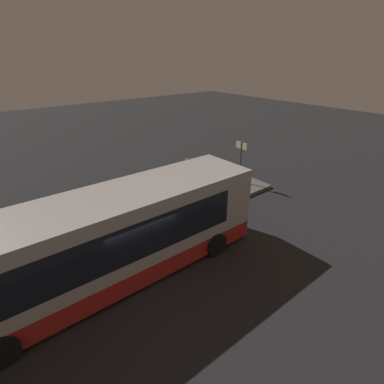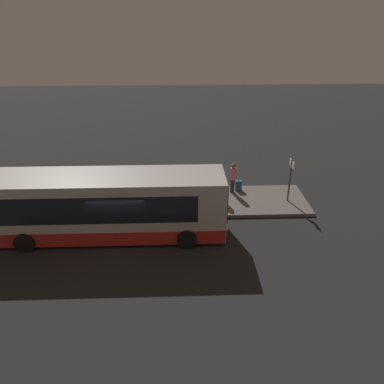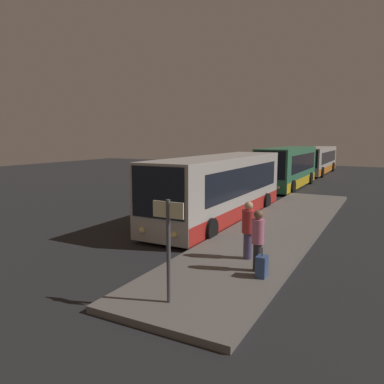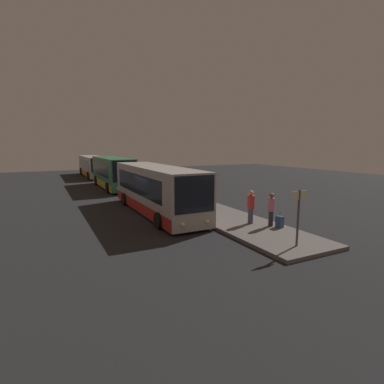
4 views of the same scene
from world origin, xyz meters
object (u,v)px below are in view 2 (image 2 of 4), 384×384
Objects in this scene: passenger_waiting at (218,181)px; sign_post at (291,175)px; bus_lead at (104,207)px; passenger_boarding at (233,177)px; suitcase at (238,185)px.

sign_post reaches higher than passenger_waiting.
bus_lead is 6.15× the size of passenger_waiting.
passenger_waiting reaches higher than passenger_boarding.
sign_post is (3.94, -0.55, 0.55)m from passenger_waiting.
passenger_waiting reaches higher than suitcase.
suitcase is at bearing -6.10° from passenger_waiting.
bus_lead is 8.40m from suitcase.
passenger_waiting is at bearing 172.03° from sign_post.
bus_lead is 4.64× the size of sign_post.
sign_post is at bearing -47.56° from passenger_waiting.
suitcase is at bearing 31.51° from bus_lead.
passenger_boarding is at bearing 158.57° from sign_post.
sign_post is at bearing -29.03° from suitcase.
passenger_boarding is (6.70, 4.09, -0.37)m from bus_lead.
passenger_waiting is at bearing -114.08° from passenger_boarding.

